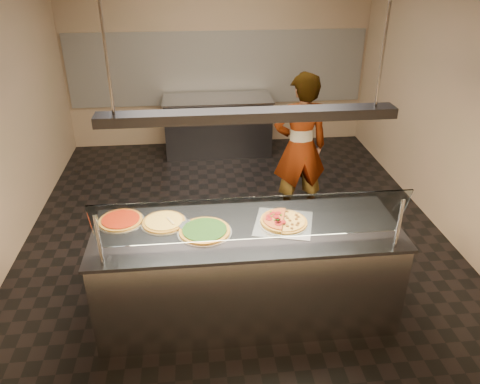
{
  "coord_description": "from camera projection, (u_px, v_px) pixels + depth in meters",
  "views": [
    {
      "loc": [
        -0.45,
        -4.81,
        3.09
      ],
      "look_at": [
        -0.04,
        -0.9,
        1.02
      ],
      "focal_mm": 35.0,
      "sensor_mm": 36.0,
      "label": 1
    }
  ],
  "objects": [
    {
      "name": "wall_right",
      "position": [
        457.0,
        106.0,
        5.25
      ],
      "size": [
        0.02,
        6.0,
        3.0
      ],
      "primitive_type": "cube",
      "color": "tan",
      "rests_on": "ground"
    },
    {
      "name": "half_pizza_sausage",
      "position": [
        295.0,
        220.0,
        4.11
      ],
      "size": [
        0.31,
        0.45,
        0.04
      ],
      "color": "#925E1C",
      "rests_on": "perforated_tray"
    },
    {
      "name": "lamp_rod_left",
      "position": [
        105.0,
        44.0,
        3.22
      ],
      "size": [
        0.02,
        0.02,
        1.01
      ],
      "primitive_type": "cylinder",
      "color": "#B7B7BC",
      "rests_on": "ceiling"
    },
    {
      "name": "pizza_tomato",
      "position": [
        121.0,
        220.0,
        4.14
      ],
      "size": [
        0.41,
        0.41,
        0.03
      ],
      "color": "silver",
      "rests_on": "serving_counter"
    },
    {
      "name": "tile_band",
      "position": [
        218.0,
        69.0,
        7.74
      ],
      "size": [
        4.9,
        0.02,
        1.2
      ],
      "primitive_type": "cube",
      "color": "silver",
      "rests_on": "wall_back"
    },
    {
      "name": "wall_back",
      "position": [
        218.0,
        56.0,
        7.67
      ],
      "size": [
        5.0,
        0.02,
        3.0
      ],
      "primitive_type": "cube",
      "color": "tan",
      "rests_on": "ground"
    },
    {
      "name": "pizza_cheese",
      "position": [
        164.0,
        222.0,
        4.11
      ],
      "size": [
        0.41,
        0.41,
        0.03
      ],
      "color": "silver",
      "rests_on": "serving_counter"
    },
    {
      "name": "lamp_rod_right",
      "position": [
        385.0,
        39.0,
        3.4
      ],
      "size": [
        0.02,
        0.02,
        1.01
      ],
      "primitive_type": "cylinder",
      "color": "#B7B7BC",
      "rests_on": "ceiling"
    },
    {
      "name": "pizza_spatula",
      "position": [
        177.0,
        222.0,
        4.08
      ],
      "size": [
        0.25,
        0.21,
        0.02
      ],
      "color": "#B7B7BC",
      "rests_on": "pizza_spinach"
    },
    {
      "name": "perforated_tray",
      "position": [
        283.0,
        223.0,
        4.11
      ],
      "size": [
        0.61,
        0.61,
        0.01
      ],
      "color": "silver",
      "rests_on": "serving_counter"
    },
    {
      "name": "pizza_spinach",
      "position": [
        205.0,
        230.0,
        3.98
      ],
      "size": [
        0.47,
        0.47,
        0.03
      ],
      "color": "silver",
      "rests_on": "serving_counter"
    },
    {
      "name": "sneeze_guard",
      "position": [
        253.0,
        220.0,
        3.6
      ],
      "size": [
        2.42,
        0.18,
        0.54
      ],
      "color": "#B7B7BC",
      "rests_on": "serving_counter"
    },
    {
      "name": "heat_lamp_housing",
      "position": [
        248.0,
        115.0,
        3.56
      ],
      "size": [
        2.3,
        0.18,
        0.08
      ],
      "primitive_type": "cube",
      "color": "#313136",
      "rests_on": "ceiling"
    },
    {
      "name": "serving_counter",
      "position": [
        247.0,
        272.0,
        4.25
      ],
      "size": [
        2.66,
        0.94,
        0.93
      ],
      "color": "#B7B7BC",
      "rests_on": "ground"
    },
    {
      "name": "prep_table",
      "position": [
        218.0,
        125.0,
        7.74
      ],
      "size": [
        1.76,
        0.74,
        0.93
      ],
      "color": "#313136",
      "rests_on": "ground"
    },
    {
      "name": "wall_front",
      "position": [
        291.0,
        300.0,
        2.37
      ],
      "size": [
        5.0,
        0.02,
        3.0
      ],
      "primitive_type": "cube",
      "color": "tan",
      "rests_on": "ground"
    },
    {
      "name": "worker",
      "position": [
        300.0,
        147.0,
        5.69
      ],
      "size": [
        0.71,
        0.49,
        1.85
      ],
      "primitive_type": "imported",
      "rotation": [
        0.0,
        0.0,
        3.22
      ],
      "color": "#383340",
      "rests_on": "ground"
    },
    {
      "name": "half_pizza_pepperoni",
      "position": [
        273.0,
        221.0,
        4.09
      ],
      "size": [
        0.31,
        0.45,
        0.05
      ],
      "color": "#925E1C",
      "rests_on": "perforated_tray"
    },
    {
      "name": "ground",
      "position": [
        236.0,
        232.0,
        5.72
      ],
      "size": [
        5.0,
        6.0,
        0.02
      ],
      "primitive_type": "cube",
      "color": "black",
      "rests_on": "ground"
    }
  ]
}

